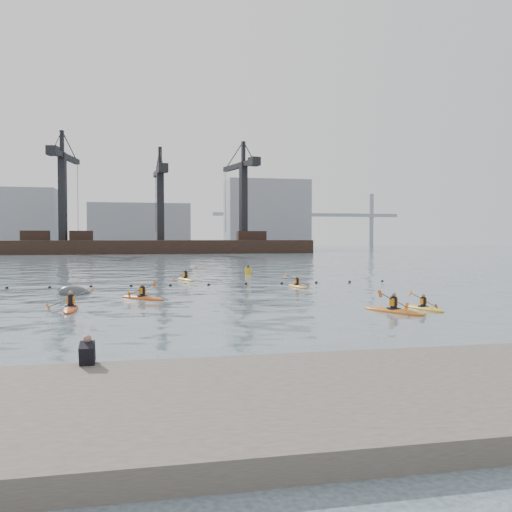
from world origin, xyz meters
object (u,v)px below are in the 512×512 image
object	(u,v)px
mooring_buoy	(76,294)
nav_buoy	(248,271)
kayaker_2	(142,297)
kayaker_3	(297,286)
kayaker_4	(394,310)
kayaker_5	(186,279)
kayaker_0	(71,308)
kayaker_1	(423,308)

from	to	relation	value
mooring_buoy	nav_buoy	bearing A→B (deg)	47.79
kayaker_2	kayaker_3	size ratio (longest dim) A/B	0.97
kayaker_2	kayaker_4	size ratio (longest dim) A/B	0.86
kayaker_2	nav_buoy	xyz separation A→B (m)	(10.59, 20.32, 0.25)
kayaker_4	kayaker_5	xyz separation A→B (m)	(-8.76, 22.89, -0.00)
kayaker_3	nav_buoy	world-z (taller)	kayaker_3
kayaker_0	nav_buoy	xyz separation A→B (m)	(14.27, 24.64, 0.25)
mooring_buoy	kayaker_0	bearing A→B (deg)	-85.01
kayaker_0	kayaker_2	bearing A→B (deg)	47.98
kayaker_2	kayaker_1	bearing A→B (deg)	-74.69
kayaker_5	nav_buoy	distance (m)	9.18
kayaker_4	kayaker_2	bearing A→B (deg)	-63.64
kayaker_3	kayaker_5	bearing A→B (deg)	123.21
kayaker_3	kayaker_5	size ratio (longest dim) A/B	0.86
kayaker_5	kayaker_2	bearing A→B (deg)	-121.74
kayaker_2	kayaker_3	world-z (taller)	kayaker_3
kayaker_0	kayaker_3	xyz separation A→B (m)	(15.25, 10.05, -0.02)
kayaker_0	kayaker_4	xyz separation A→B (m)	(16.18, -4.36, 0.00)
kayaker_2	nav_buoy	bearing A→B (deg)	16.35
kayaker_0	kayaker_1	distance (m)	18.59
kayaker_2	kayaker_5	bearing A→B (deg)	29.12
nav_buoy	kayaker_2	bearing A→B (deg)	-117.51
kayaker_2	kayaker_3	xyz separation A→B (m)	(11.57, 5.73, -0.01)
kayaker_5	mooring_buoy	size ratio (longest dim) A/B	1.61
kayaker_5	kayaker_0	bearing A→B (deg)	-128.82
kayaker_1	nav_buoy	xyz separation A→B (m)	(-3.97, 28.25, 0.26)
kayaker_3	nav_buoy	size ratio (longest dim) A/B	2.63
mooring_buoy	nav_buoy	xyz separation A→B (m)	(14.98, 16.51, 0.35)
mooring_buoy	nav_buoy	distance (m)	22.29
kayaker_0	kayaker_4	distance (m)	16.75
nav_buoy	kayaker_3	bearing A→B (deg)	-86.13
kayaker_5	kayaker_1	bearing A→B (deg)	-80.95
kayaker_1	kayaker_5	bearing A→B (deg)	101.42
nav_buoy	mooring_buoy	bearing A→B (deg)	-132.21
kayaker_0	kayaker_3	world-z (taller)	kayaker_0
kayaker_4	kayaker_5	world-z (taller)	kayaker_5
kayaker_5	mooring_buoy	world-z (taller)	kayaker_5
kayaker_3	mooring_buoy	bearing A→B (deg)	177.34
kayaker_1	kayaker_5	distance (m)	24.64
mooring_buoy	kayaker_1	bearing A→B (deg)	-31.78
kayaker_0	kayaker_1	xyz separation A→B (m)	(18.24, -3.61, -0.02)
kayaker_0	kayaker_1	bearing A→B (deg)	-12.76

